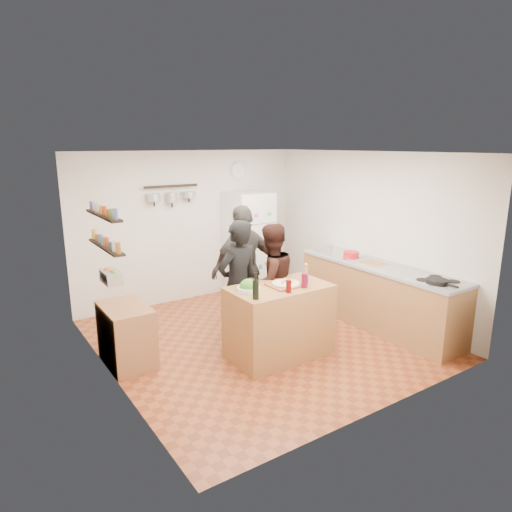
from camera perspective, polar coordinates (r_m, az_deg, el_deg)
room_shell at (r=6.29m, az=-1.46°, el=1.41°), size 4.20×4.20×4.20m
prep_island at (r=5.75m, az=2.93°, el=-8.14°), size 1.25×0.72×0.91m
pizza_board at (r=5.62m, az=3.76°, el=-3.63°), size 0.42×0.34×0.02m
pizza at (r=5.62m, az=3.77°, el=-3.44°), size 0.34×0.34×0.02m
salad_bowl at (r=5.40m, az=-0.92°, el=-4.16°), size 0.27×0.27×0.05m
wine_bottle at (r=5.12m, az=-0.04°, el=-4.23°), size 0.07×0.07×0.22m
wine_glass_near at (r=5.36m, az=4.10°, el=-3.78°), size 0.06×0.06×0.15m
wine_glass_far at (r=5.55m, az=6.06°, el=-3.08°), size 0.07×0.07×0.17m
pepper_mill at (r=5.88m, az=6.23°, el=-2.13°), size 0.05×0.05×0.17m
salt_canister at (r=5.66m, az=6.16°, el=-2.98°), size 0.08×0.08×0.13m
person_left at (r=5.88m, az=-2.28°, el=-3.60°), size 0.67×0.50×1.69m
person_center at (r=6.13m, az=1.79°, el=-3.31°), size 0.80×0.64×1.60m
person_back at (r=6.44m, az=-1.48°, el=-1.54°), size 1.07×0.49×1.79m
counter_run at (r=6.90m, az=14.97°, el=-4.84°), size 0.63×2.63×0.90m
stove_top at (r=6.21m, az=21.78°, el=-3.01°), size 0.60×0.62×0.02m
skillet at (r=6.09m, az=21.69°, el=-2.97°), size 0.27×0.27×0.05m
sink at (r=7.33m, az=10.24°, el=0.31°), size 0.50×0.80×0.03m
cutting_board at (r=6.84m, az=14.49°, el=-0.95°), size 0.30×0.40×0.02m
red_bowl at (r=7.06m, az=11.80°, el=0.16°), size 0.23×0.23×0.10m
fridge at (r=7.99m, az=-0.91°, el=1.54°), size 0.70×0.68×1.80m
wall_clock at (r=8.09m, az=-2.23°, el=10.64°), size 0.30×0.03×0.30m
spice_shelf_lower at (r=5.30m, az=-18.26°, el=1.10°), size 0.12×1.00×0.02m
spice_shelf_upper at (r=5.24m, az=-18.54°, el=4.83°), size 0.12×1.00×0.02m
produce_basket at (r=5.39m, az=-17.67°, el=-2.49°), size 0.18×0.35×0.14m
side_table at (r=5.80m, az=-15.88°, el=-9.45°), size 0.50×0.80×0.73m
pot_rack at (r=7.44m, az=-10.55°, el=8.58°), size 0.90×0.04×0.04m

